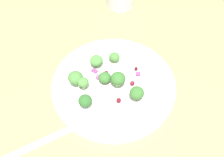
% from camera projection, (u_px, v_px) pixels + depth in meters
% --- Properties ---
extents(ground_plane, '(1.80, 1.80, 0.02)m').
position_uv_depth(ground_plane, '(109.00, 96.00, 0.57)').
color(ground_plane, tan).
extents(plate, '(0.25, 0.25, 0.02)m').
position_uv_depth(plate, '(112.00, 84.00, 0.57)').
color(plate, white).
rests_on(plate, ground_plane).
extents(dressing_pool, '(0.14, 0.14, 0.00)m').
position_uv_depth(dressing_pool, '(112.00, 83.00, 0.56)').
color(dressing_pool, white).
rests_on(dressing_pool, plate).
extents(broccoli_floret_0, '(0.03, 0.03, 0.03)m').
position_uv_depth(broccoli_floret_0, '(96.00, 61.00, 0.58)').
color(broccoli_floret_0, '#9EC684').
rests_on(broccoli_floret_0, plate).
extents(broccoli_floret_1, '(0.03, 0.03, 0.03)m').
position_uv_depth(broccoli_floret_1, '(105.00, 78.00, 0.55)').
color(broccoli_floret_1, '#8EB77A').
rests_on(broccoli_floret_1, plate).
extents(broccoli_floret_2, '(0.02, 0.02, 0.02)m').
position_uv_depth(broccoli_floret_2, '(83.00, 82.00, 0.54)').
color(broccoli_floret_2, '#ADD18E').
rests_on(broccoli_floret_2, plate).
extents(broccoli_floret_3, '(0.03, 0.03, 0.03)m').
position_uv_depth(broccoli_floret_3, '(75.00, 78.00, 0.55)').
color(broccoli_floret_3, '#9EC684').
rests_on(broccoli_floret_3, plate).
extents(broccoli_floret_4, '(0.03, 0.03, 0.03)m').
position_uv_depth(broccoli_floret_4, '(118.00, 79.00, 0.54)').
color(broccoli_floret_4, '#9EC684').
rests_on(broccoli_floret_4, plate).
extents(broccoli_floret_5, '(0.03, 0.03, 0.03)m').
position_uv_depth(broccoli_floret_5, '(85.00, 101.00, 0.52)').
color(broccoli_floret_5, '#8EB77A').
rests_on(broccoli_floret_5, plate).
extents(broccoli_floret_6, '(0.03, 0.03, 0.03)m').
position_uv_depth(broccoli_floret_6, '(137.00, 93.00, 0.52)').
color(broccoli_floret_6, '#8EB77A').
rests_on(broccoli_floret_6, plate).
extents(broccoli_floret_7, '(0.02, 0.02, 0.02)m').
position_uv_depth(broccoli_floret_7, '(114.00, 57.00, 0.59)').
color(broccoli_floret_7, '#ADD18E').
rests_on(broccoli_floret_7, plate).
extents(cranberry_0, '(0.01, 0.01, 0.01)m').
position_uv_depth(cranberry_0, '(136.00, 69.00, 0.58)').
color(cranberry_0, '#4C0A14').
rests_on(cranberry_0, plate).
extents(cranberry_1, '(0.01, 0.01, 0.01)m').
position_uv_depth(cranberry_1, '(119.00, 100.00, 0.53)').
color(cranberry_1, maroon).
rests_on(cranberry_1, plate).
extents(cranberry_2, '(0.01, 0.01, 0.01)m').
position_uv_depth(cranberry_2, '(106.00, 73.00, 0.57)').
color(cranberry_2, maroon).
rests_on(cranberry_2, plate).
extents(cranberry_3, '(0.01, 0.01, 0.01)m').
position_uv_depth(cranberry_3, '(106.00, 81.00, 0.56)').
color(cranberry_3, '#4C0A14').
rests_on(cranberry_3, plate).
extents(cranberry_4, '(0.01, 0.01, 0.01)m').
position_uv_depth(cranberry_4, '(132.00, 83.00, 0.55)').
color(cranberry_4, maroon).
rests_on(cranberry_4, plate).
extents(onion_bit_0, '(0.01, 0.01, 0.00)m').
position_uv_depth(onion_bit_0, '(99.00, 77.00, 0.57)').
color(onion_bit_0, '#934C84').
rests_on(onion_bit_0, plate).
extents(onion_bit_1, '(0.01, 0.01, 0.00)m').
position_uv_depth(onion_bit_1, '(95.00, 71.00, 0.58)').
color(onion_bit_1, '#843D75').
rests_on(onion_bit_1, plate).
extents(onion_bit_2, '(0.01, 0.01, 0.01)m').
position_uv_depth(onion_bit_2, '(138.00, 74.00, 0.57)').
color(onion_bit_2, '#843D75').
rests_on(onion_bit_2, plate).
extents(fork, '(0.11, 0.17, 0.01)m').
position_uv_depth(fork, '(51.00, 137.00, 0.51)').
color(fork, silver).
rests_on(fork, ground_plane).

